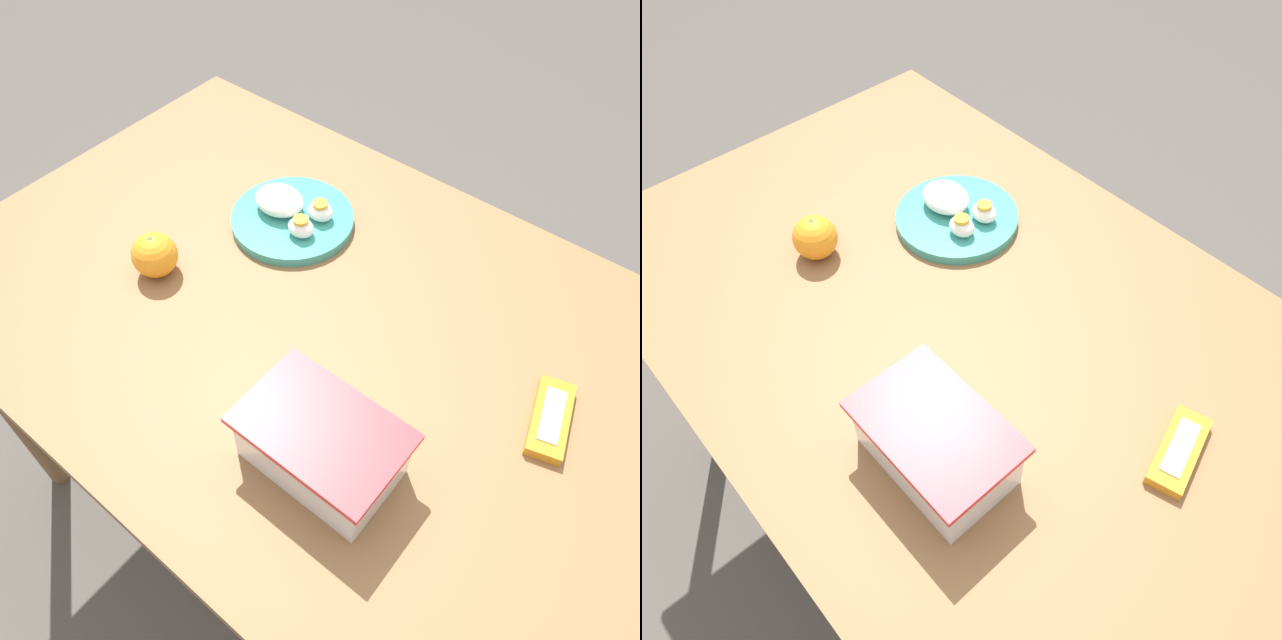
% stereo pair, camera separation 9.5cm
% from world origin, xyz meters
% --- Properties ---
extents(ground_plane, '(10.00, 10.00, 0.00)m').
position_xyz_m(ground_plane, '(0.00, 0.00, 0.00)').
color(ground_plane, '#4C4742').
extents(table, '(1.25, 0.83, 0.77)m').
position_xyz_m(table, '(0.00, 0.00, 0.69)').
color(table, brown).
rests_on(table, ground_plane).
extents(food_container, '(0.21, 0.14, 0.10)m').
position_xyz_m(food_container, '(-0.17, 0.19, 0.81)').
color(food_container, white).
rests_on(food_container, table).
extents(orange_fruit, '(0.08, 0.08, 0.08)m').
position_xyz_m(orange_fruit, '(0.26, 0.09, 0.81)').
color(orange_fruit, orange).
rests_on(orange_fruit, table).
extents(rice_plate, '(0.22, 0.22, 0.06)m').
position_xyz_m(rice_plate, '(0.16, -0.14, 0.79)').
color(rice_plate, teal).
rests_on(rice_plate, table).
extents(candy_bar, '(0.08, 0.14, 0.02)m').
position_xyz_m(candy_bar, '(-0.38, -0.06, 0.78)').
color(candy_bar, orange).
rests_on(candy_bar, table).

